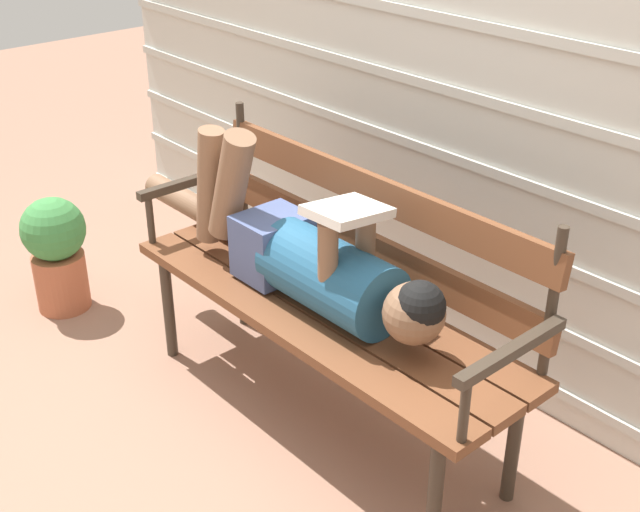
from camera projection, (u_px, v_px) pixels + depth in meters
ground_plane at (297, 430)px, 2.96m from camera, size 12.00×12.00×0.00m
house_siding at (463, 90)px, 2.91m from camera, size 4.24×0.08×2.16m
park_bench at (335, 284)px, 2.82m from camera, size 1.58×0.48×0.96m
reclining_person at (304, 255)px, 2.79m from camera, size 1.65×0.26×0.53m
potted_plant at (56, 250)px, 3.58m from camera, size 0.27×0.27×0.52m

